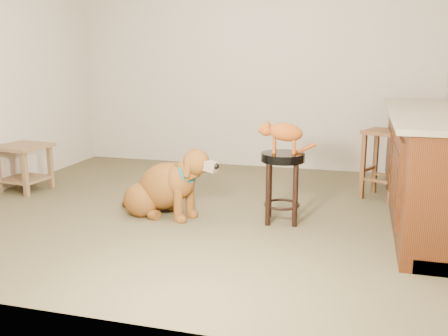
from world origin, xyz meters
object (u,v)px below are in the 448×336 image
(padded_stool, at_px, (282,173))
(tabby_kitten, at_px, (282,133))
(side_table, at_px, (24,161))
(wood_stool, at_px, (384,163))
(golden_retriever, at_px, (165,188))

(padded_stool, height_order, tabby_kitten, tabby_kitten)
(padded_stool, bearing_deg, side_table, 174.03)
(padded_stool, relative_size, side_table, 1.14)
(padded_stool, xyz_separation_m, wood_stool, (0.84, 1.00, -0.07))
(padded_stool, height_order, golden_retriever, golden_retriever)
(side_table, bearing_deg, tabby_kitten, -6.01)
(padded_stool, xyz_separation_m, tabby_kitten, (-0.01, -0.00, 0.34))
(wood_stool, relative_size, tabby_kitten, 1.42)
(side_table, relative_size, tabby_kitten, 1.10)
(golden_retriever, bearing_deg, wood_stool, 46.28)
(tabby_kitten, bearing_deg, wood_stool, 41.77)
(side_table, relative_size, golden_retriever, 0.51)
(tabby_kitten, bearing_deg, padded_stool, -5.72)
(wood_stool, height_order, golden_retriever, wood_stool)
(golden_retriever, bearing_deg, side_table, -177.16)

